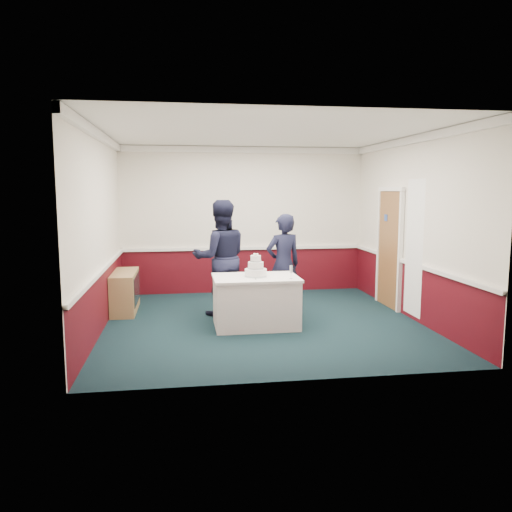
{
  "coord_description": "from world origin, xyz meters",
  "views": [
    {
      "loc": [
        -1.26,
        -7.74,
        2.13
      ],
      "look_at": [
        -0.13,
        -0.1,
        1.1
      ],
      "focal_mm": 35.0,
      "sensor_mm": 36.0,
      "label": 1
    }
  ],
  "objects": [
    {
      "name": "wedding_cake",
      "position": [
        -0.15,
        -0.19,
        0.9
      ],
      "size": [
        0.35,
        0.35,
        0.36
      ],
      "color": "white",
      "rests_on": "cake_table"
    },
    {
      "name": "champagne_flute",
      "position": [
        0.35,
        -0.47,
        0.93
      ],
      "size": [
        0.05,
        0.05,
        0.21
      ],
      "color": "silver",
      "rests_on": "cake_table"
    },
    {
      "name": "cake_table",
      "position": [
        -0.15,
        -0.19,
        0.4
      ],
      "size": [
        1.32,
        0.92,
        0.79
      ],
      "color": "white",
      "rests_on": "ground"
    },
    {
      "name": "cake_knife",
      "position": [
        -0.18,
        -0.39,
        0.79
      ],
      "size": [
        0.04,
        0.22,
        0.0
      ],
      "primitive_type": "cube",
      "rotation": [
        0.0,
        0.0,
        -0.11
      ],
      "color": "silver",
      "rests_on": "cake_table"
    },
    {
      "name": "sideboard",
      "position": [
        -2.28,
        1.11,
        0.35
      ],
      "size": [
        0.41,
        1.2,
        0.7
      ],
      "color": "#9A724B",
      "rests_on": "ground"
    },
    {
      "name": "ground",
      "position": [
        0.0,
        0.0,
        0.0
      ],
      "size": [
        5.0,
        5.0,
        0.0
      ],
      "primitive_type": "plane",
      "color": "black",
      "rests_on": "ground"
    },
    {
      "name": "person_woman",
      "position": [
        0.43,
        0.49,
        0.86
      ],
      "size": [
        0.71,
        0.56,
        1.73
      ],
      "primitive_type": "imported",
      "rotation": [
        0.0,
        0.0,
        3.4
      ],
      "color": "black",
      "rests_on": "ground"
    },
    {
      "name": "person_man",
      "position": [
        -0.63,
        0.63,
        0.98
      ],
      "size": [
        1.01,
        0.82,
        1.96
      ],
      "primitive_type": "imported",
      "rotation": [
        0.0,
        0.0,
        3.22
      ],
      "color": "black",
      "rests_on": "ground"
    },
    {
      "name": "room_shell",
      "position": [
        0.08,
        0.61,
        1.97
      ],
      "size": [
        5.0,
        5.0,
        3.0
      ],
      "color": "silver",
      "rests_on": "ground"
    }
  ]
}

